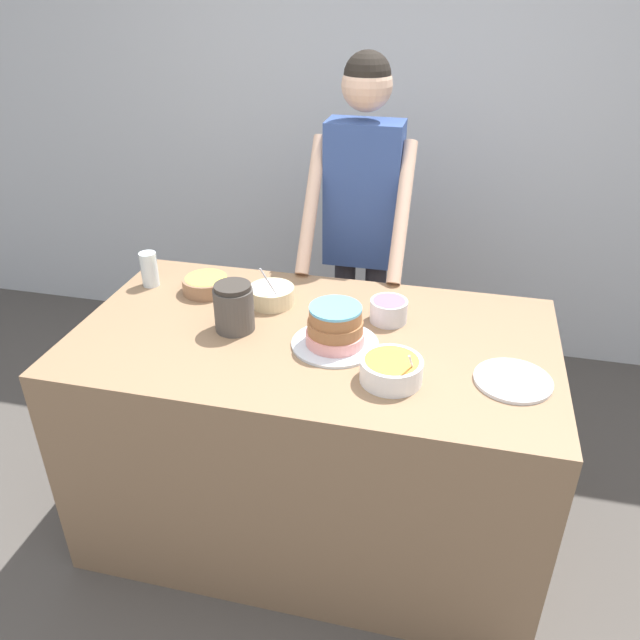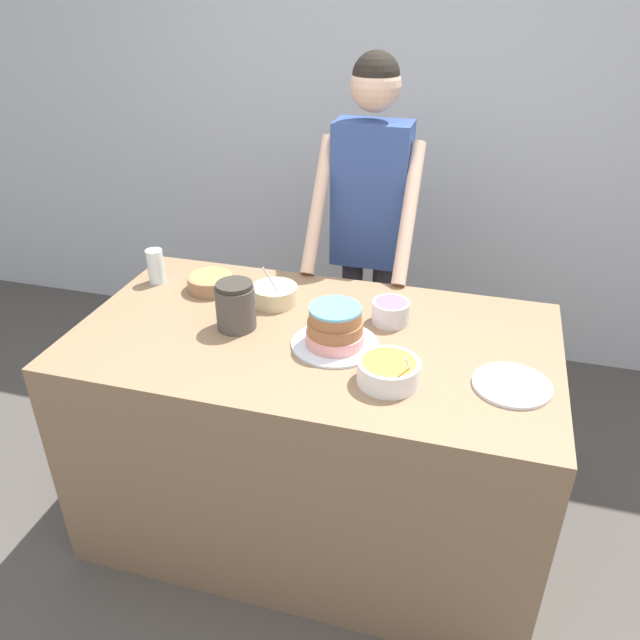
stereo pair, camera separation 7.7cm
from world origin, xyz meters
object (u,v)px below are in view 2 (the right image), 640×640
at_px(person_baker, 370,208).
at_px(frosting_bowl_orange, 388,371).
at_px(frosting_bowl_purple, 391,311).
at_px(stoneware_jar, 236,306).
at_px(cake, 335,329).
at_px(frosting_bowl_white, 275,294).
at_px(frosting_bowl_yellow, 211,282).
at_px(drinking_glass, 156,266).
at_px(ceramic_plate, 512,385).

height_order(person_baker, frosting_bowl_orange, person_baker).
bearing_deg(frosting_bowl_purple, stoneware_jar, -160.56).
distance_m(cake, frosting_bowl_white, 0.39).
relative_size(frosting_bowl_white, frosting_bowl_yellow, 0.94).
height_order(frosting_bowl_yellow, drinking_glass, drinking_glass).
bearing_deg(person_baker, frosting_bowl_orange, -74.73).
distance_m(cake, frosting_bowl_purple, 0.26).
distance_m(frosting_bowl_white, ceramic_plate, 0.95).
bearing_deg(frosting_bowl_orange, person_baker, 105.27).
height_order(frosting_bowl_yellow, stoneware_jar, stoneware_jar).
distance_m(frosting_bowl_purple, frosting_bowl_yellow, 0.75).
xyz_separation_m(person_baker, frosting_bowl_white, (-0.24, -0.61, -0.17)).
distance_m(person_baker, frosting_bowl_white, 0.67).
relative_size(drinking_glass, stoneware_jar, 0.81).
xyz_separation_m(cake, ceramic_plate, (0.59, -0.09, -0.06)).
bearing_deg(cake, drinking_glass, 161.29).
distance_m(frosting_bowl_white, drinking_glass, 0.53).
bearing_deg(frosting_bowl_purple, frosting_bowl_orange, -80.81).
xyz_separation_m(cake, frosting_bowl_yellow, (-0.59, 0.28, -0.03)).
xyz_separation_m(frosting_bowl_purple, frosting_bowl_white, (-0.46, 0.03, -0.01)).
relative_size(frosting_bowl_yellow, ceramic_plate, 0.79).
bearing_deg(frosting_bowl_purple, frosting_bowl_yellow, 174.75).
relative_size(frosting_bowl_purple, frosting_bowl_white, 0.75).
height_order(frosting_bowl_purple, frosting_bowl_white, frosting_bowl_white).
height_order(frosting_bowl_orange, frosting_bowl_yellow, frosting_bowl_orange).
bearing_deg(frosting_bowl_yellow, frosting_bowl_purple, -5.25).
bearing_deg(frosting_bowl_orange, frosting_bowl_purple, 99.19).
relative_size(cake, ceramic_plate, 1.24).
relative_size(frosting_bowl_purple, stoneware_jar, 0.78).
relative_size(frosting_bowl_white, stoneware_jar, 1.03).
height_order(frosting_bowl_orange, drinking_glass, drinking_glass).
distance_m(person_baker, stoneware_jar, 0.89).
height_order(frosting_bowl_purple, frosting_bowl_yellow, frosting_bowl_purple).
distance_m(cake, stoneware_jar, 0.38).
relative_size(frosting_bowl_white, ceramic_plate, 0.74).
xyz_separation_m(person_baker, drinking_glass, (-0.77, -0.57, -0.13)).
bearing_deg(ceramic_plate, frosting_bowl_white, 159.85).
distance_m(frosting_bowl_purple, drinking_glass, 0.99).
relative_size(frosting_bowl_orange, drinking_glass, 1.39).
height_order(person_baker, frosting_bowl_purple, person_baker).
bearing_deg(ceramic_plate, cake, 171.69).
bearing_deg(person_baker, frosting_bowl_purple, -71.26).
bearing_deg(frosting_bowl_yellow, stoneware_jar, -49.95).
bearing_deg(frosting_bowl_orange, frosting_bowl_yellow, 150.93).
relative_size(person_baker, frosting_bowl_yellow, 9.13).
bearing_deg(frosting_bowl_white, stoneware_jar, -108.09).
bearing_deg(stoneware_jar, ceramic_plate, -6.64).
height_order(cake, frosting_bowl_yellow, cake).
bearing_deg(frosting_bowl_yellow, person_baker, 47.08).
bearing_deg(frosting_bowl_white, ceramic_plate, -20.15).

